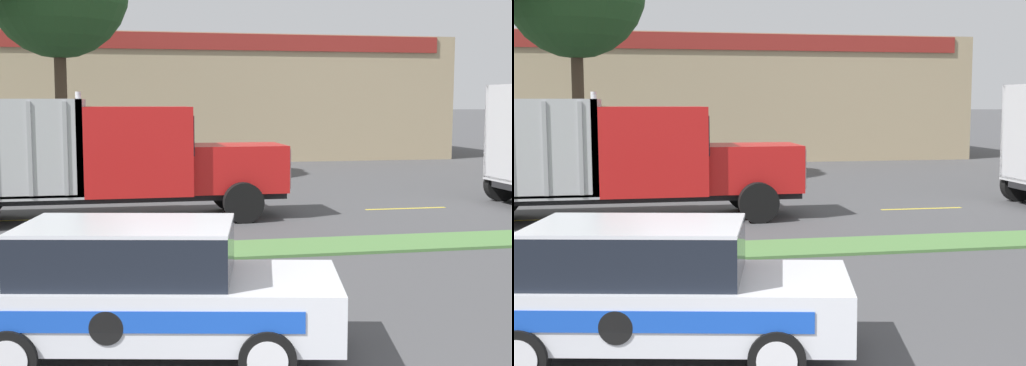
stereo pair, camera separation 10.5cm
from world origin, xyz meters
TOP-DOWN VIEW (x-y plane):
  - grass_verge at (0.00, 9.72)m, footprint 120.00×1.64m
  - centre_line_4 at (-4.33, 14.54)m, footprint 2.40×0.14m
  - centre_line_5 at (1.07, 14.54)m, footprint 2.40×0.14m
  - centre_line_6 at (6.47, 14.54)m, footprint 2.40×0.14m
  - dump_truck_mid at (-1.91, 14.20)m, footprint 10.82×2.59m
  - rally_car at (-1.31, 3.95)m, footprint 4.67×2.66m
  - store_building_backdrop at (-5.15, 36.82)m, footprint 42.29×12.10m

SIDE VIEW (x-z plane):
  - centre_line_4 at x=-4.33m, z-range 0.00..0.01m
  - centre_line_5 at x=1.07m, z-range 0.00..0.01m
  - centre_line_6 at x=6.47m, z-range 0.00..0.01m
  - grass_verge at x=0.00m, z-range 0.00..0.06m
  - rally_car at x=-1.31m, z-range 0.01..1.64m
  - dump_truck_mid at x=-1.91m, z-range -0.15..3.11m
  - store_building_backdrop at x=-5.15m, z-range 0.00..6.42m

